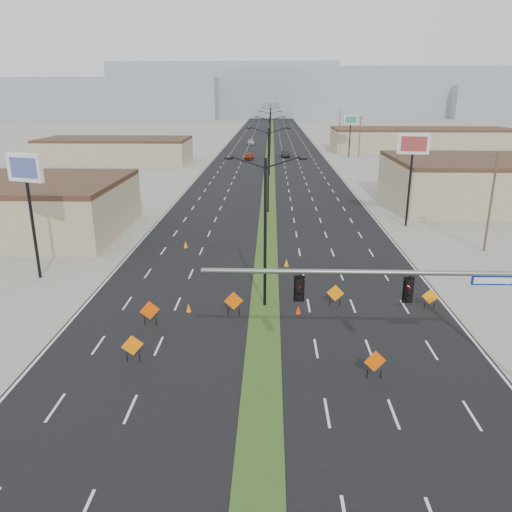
{
  "coord_description": "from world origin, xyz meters",
  "views": [
    {
      "loc": [
        0.36,
        -19.37,
        13.83
      ],
      "look_at": [
        -0.63,
        13.06,
        3.2
      ],
      "focal_mm": 35.0,
      "sensor_mm": 36.0,
      "label": 1
    }
  ],
  "objects_px": {
    "streetlight_6": "(271,116)",
    "construction_sign_1": "(150,311)",
    "streetlight_2": "(269,144)",
    "pole_sign_west": "(26,177)",
    "streetlight_3": "(270,132)",
    "cone_2": "(286,263)",
    "construction_sign_0": "(132,346)",
    "car_mid": "(285,154)",
    "streetlight_1": "(268,168)",
    "cone_1": "(298,310)",
    "streetlight_5": "(271,120)",
    "construction_sign_2": "(234,302)",
    "cone_3": "(186,244)",
    "pole_sign_east_near": "(413,151)",
    "car_left": "(249,156)",
    "streetlight_4": "(270,125)",
    "construction_sign_4": "(375,362)",
    "construction_sign_3": "(335,294)",
    "cone_0": "(189,308)",
    "signal_mast": "(448,300)",
    "streetlight_0": "(265,229)",
    "pole_sign_east_far": "(351,123)",
    "car_far": "(251,142)"
  },
  "relations": [
    {
      "from": "cone_3",
      "to": "pole_sign_east_near",
      "type": "height_order",
      "value": "pole_sign_east_near"
    },
    {
      "from": "construction_sign_2",
      "to": "construction_sign_3",
      "type": "xyz_separation_m",
      "value": [
        6.77,
        1.69,
        -0.06
      ]
    },
    {
      "from": "construction_sign_3",
      "to": "construction_sign_1",
      "type": "bearing_deg",
      "value": -155.32
    },
    {
      "from": "streetlight_3",
      "to": "cone_1",
      "type": "bearing_deg",
      "value": -88.51
    },
    {
      "from": "construction_sign_4",
      "to": "streetlight_5",
      "type": "bearing_deg",
      "value": 79.52
    },
    {
      "from": "pole_sign_west",
      "to": "streetlight_1",
      "type": "bearing_deg",
      "value": 73.19
    },
    {
      "from": "streetlight_2",
      "to": "car_left",
      "type": "distance_m",
      "value": 23.39
    },
    {
      "from": "cone_3",
      "to": "pole_sign_east_near",
      "type": "xyz_separation_m",
      "value": [
        22.73,
        8.84,
        7.77
      ]
    },
    {
      "from": "car_mid",
      "to": "construction_sign_2",
      "type": "xyz_separation_m",
      "value": [
        -5.47,
        -84.67,
        0.24
      ]
    },
    {
      "from": "car_mid",
      "to": "cone_0",
      "type": "bearing_deg",
      "value": -102.81
    },
    {
      "from": "car_far",
      "to": "construction_sign_0",
      "type": "bearing_deg",
      "value": -97.43
    },
    {
      "from": "car_mid",
      "to": "cone_3",
      "type": "height_order",
      "value": "car_mid"
    },
    {
      "from": "pole_sign_east_near",
      "to": "streetlight_3",
      "type": "bearing_deg",
      "value": 113.93
    },
    {
      "from": "streetlight_6",
      "to": "construction_sign_0",
      "type": "height_order",
      "value": "streetlight_6"
    },
    {
      "from": "streetlight_4",
      "to": "pole_sign_east_far",
      "type": "distance_m",
      "value": 33.6
    },
    {
      "from": "car_far",
      "to": "streetlight_5",
      "type": "bearing_deg",
      "value": 72.25
    },
    {
      "from": "car_far",
      "to": "cone_0",
      "type": "height_order",
      "value": "car_far"
    },
    {
      "from": "streetlight_0",
      "to": "pole_sign_west",
      "type": "xyz_separation_m",
      "value": [
        -17.77,
        4.89,
        2.49
      ]
    },
    {
      "from": "pole_sign_west",
      "to": "signal_mast",
      "type": "bearing_deg",
      "value": -8.75
    },
    {
      "from": "car_left",
      "to": "construction_sign_1",
      "type": "xyz_separation_m",
      "value": [
        -2.56,
        -81.78,
        0.22
      ]
    },
    {
      "from": "signal_mast",
      "to": "construction_sign_4",
      "type": "distance_m",
      "value": 4.93
    },
    {
      "from": "streetlight_3",
      "to": "cone_2",
      "type": "relative_size",
      "value": 15.22
    },
    {
      "from": "streetlight_0",
      "to": "pole_sign_east_far",
      "type": "distance_m",
      "value": 85.55
    },
    {
      "from": "cone_3",
      "to": "construction_sign_4",
      "type": "bearing_deg",
      "value": -59.0
    },
    {
      "from": "construction_sign_4",
      "to": "cone_2",
      "type": "bearing_deg",
      "value": 90.44
    },
    {
      "from": "streetlight_1",
      "to": "construction_sign_4",
      "type": "xyz_separation_m",
      "value": [
        5.68,
        -37.0,
        -4.5
      ]
    },
    {
      "from": "construction_sign_1",
      "to": "cone_2",
      "type": "height_order",
      "value": "construction_sign_1"
    },
    {
      "from": "pole_sign_west",
      "to": "streetlight_5",
      "type": "bearing_deg",
      "value": 103.25
    },
    {
      "from": "streetlight_2",
      "to": "cone_2",
      "type": "xyz_separation_m",
      "value": [
        1.7,
        -47.9,
        -5.09
      ]
    },
    {
      "from": "car_mid",
      "to": "car_far",
      "type": "distance_m",
      "value": 30.15
    },
    {
      "from": "construction_sign_4",
      "to": "pole_sign_west",
      "type": "distance_m",
      "value": 28.14
    },
    {
      "from": "streetlight_1",
      "to": "construction_sign_1",
      "type": "xyz_separation_m",
      "value": [
        -7.09,
        -31.32,
        -4.46
      ]
    },
    {
      "from": "pole_sign_east_near",
      "to": "streetlight_6",
      "type": "bearing_deg",
      "value": 106.15
    },
    {
      "from": "cone_0",
      "to": "construction_sign_3",
      "type": "bearing_deg",
      "value": 7.14
    },
    {
      "from": "streetlight_0",
      "to": "signal_mast",
      "type": "bearing_deg",
      "value": -49.46
    },
    {
      "from": "car_left",
      "to": "streetlight_4",
      "type": "bearing_deg",
      "value": 86.95
    },
    {
      "from": "car_mid",
      "to": "cone_2",
      "type": "xyz_separation_m",
      "value": [
        -1.77,
        -74.88,
        -0.4
      ]
    },
    {
      "from": "streetlight_3",
      "to": "pole_sign_west",
      "type": "relative_size",
      "value": 1.04
    },
    {
      "from": "construction_sign_3",
      "to": "cone_3",
      "type": "height_order",
      "value": "construction_sign_3"
    },
    {
      "from": "construction_sign_3",
      "to": "construction_sign_4",
      "type": "height_order",
      "value": "construction_sign_4"
    },
    {
      "from": "streetlight_4",
      "to": "pole_sign_east_far",
      "type": "bearing_deg",
      "value": -57.76
    },
    {
      "from": "streetlight_6",
      "to": "construction_sign_1",
      "type": "relative_size",
      "value": 6.12
    },
    {
      "from": "streetlight_0",
      "to": "streetlight_4",
      "type": "height_order",
      "value": "same"
    },
    {
      "from": "cone_3",
      "to": "streetlight_1",
      "type": "bearing_deg",
      "value": 62.94
    },
    {
      "from": "streetlight_3",
      "to": "cone_1",
      "type": "height_order",
      "value": "streetlight_3"
    },
    {
      "from": "streetlight_3",
      "to": "car_mid",
      "type": "distance_m",
      "value": 5.93
    },
    {
      "from": "car_mid",
      "to": "construction_sign_0",
      "type": "height_order",
      "value": "construction_sign_0"
    },
    {
      "from": "construction_sign_0",
      "to": "construction_sign_2",
      "type": "relative_size",
      "value": 0.95
    },
    {
      "from": "cone_1",
      "to": "streetlight_2",
      "type": "bearing_deg",
      "value": 92.22
    },
    {
      "from": "streetlight_2",
      "to": "pole_sign_west",
      "type": "height_order",
      "value": "streetlight_2"
    }
  ]
}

